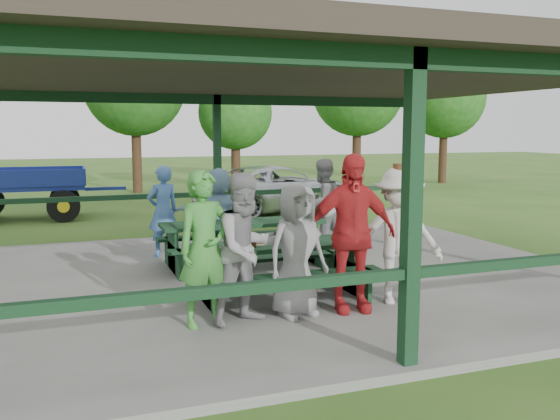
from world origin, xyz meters
name	(u,v)px	position (x,y,z in m)	size (l,w,h in m)	color
ground	(277,281)	(0.00, 0.00, 0.00)	(90.00, 90.00, 0.00)	#2E581B
concrete_slab	(277,278)	(0.00, 0.00, 0.05)	(10.00, 8.00, 0.10)	slate
pavilion_structure	(277,76)	(0.00, 0.00, 3.17)	(10.60, 8.60, 3.24)	black
picnic_table_near	(280,263)	(-0.39, -1.20, 0.57)	(2.38, 1.39, 0.75)	black
picnic_table_far	(243,237)	(-0.31, 0.80, 0.58)	(2.71, 1.39, 0.75)	black
table_setting	(275,240)	(-0.45, -1.18, 0.88)	(2.26, 0.45, 0.10)	white
contestant_green	(205,249)	(-1.59, -2.01, 1.00)	(0.66, 0.43, 1.81)	#3F9037
contestant_grey_left	(247,249)	(-1.11, -2.09, 0.99)	(0.86, 0.67, 1.78)	gray
contestant_grey_mid	(297,250)	(-0.47, -2.04, 0.91)	(0.80, 0.52, 1.63)	gray
contestant_red	(350,233)	(0.24, -2.05, 1.09)	(1.16, 0.48, 1.98)	red
contestant_white_fedora	(398,236)	(0.98, -1.97, 0.99)	(1.30, 1.00, 1.83)	beige
spectator_lblue	(218,213)	(-0.55, 1.53, 0.91)	(1.49, 0.48, 1.61)	#83ACCB
spectator_blue	(163,211)	(-1.45, 2.06, 0.92)	(0.60, 0.39, 1.64)	#446FB1
spectator_grey	(322,204)	(1.55, 1.75, 0.96)	(0.84, 0.65, 1.72)	gray
pickup_truck	(276,188)	(2.70, 7.68, 0.67)	(2.23, 4.84, 1.35)	silver
farm_trailer	(25,192)	(-4.12, 8.40, 0.73)	(4.22, 1.92, 1.47)	navy
tree_left	(135,86)	(-0.51, 14.48, 4.02)	(3.80, 3.80, 5.94)	#351F15
tree_mid	(235,113)	(3.21, 13.86, 3.01)	(2.86, 2.86, 4.47)	#351F15
tree_right	(358,91)	(8.38, 13.65, 3.97)	(3.75, 3.75, 5.86)	#351F15
tree_far_right	(445,98)	(12.99, 14.16, 3.78)	(3.57, 3.57, 5.58)	#351F15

